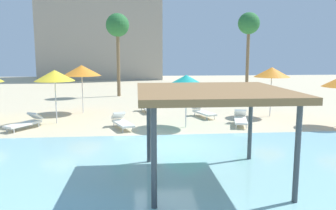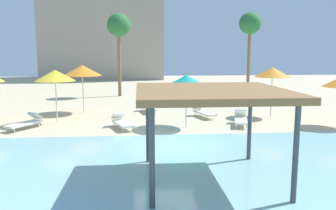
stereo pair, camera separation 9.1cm
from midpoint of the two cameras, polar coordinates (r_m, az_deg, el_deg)
name	(u,v)px [view 2 (the right image)]	position (r m, az deg, el deg)	size (l,w,h in m)	color
ground_plane	(165,145)	(13.76, -0.35, -6.65)	(80.00, 80.00, 0.00)	beige
lagoon_water	(181,201)	(8.83, 2.45, -15.61)	(44.00, 13.50, 0.04)	#8CC6CC
shade_pavilion	(211,95)	(9.62, 7.43, 1.67)	(4.14, 4.14, 2.65)	#42474C
beach_umbrella_orange_2	(272,72)	(20.28, 17.13, 5.23)	(2.02, 2.02, 2.82)	silver
beach_umbrella_teal_4	(186,82)	(16.59, 3.22, 3.92)	(2.36, 2.36, 2.58)	silver
beach_umbrella_yellow_5	(55,76)	(18.43, -18.16, 4.69)	(2.04, 2.04, 2.77)	silver
beach_umbrella_orange_6	(82,70)	(21.26, -13.97, 5.61)	(2.31, 2.31, 2.90)	silver
lounge_chair_0	(241,119)	(17.72, 12.18, -2.25)	(1.06, 1.99, 0.74)	white
lounge_chair_1	(148,107)	(21.14, -3.24, -0.29)	(1.01, 1.98, 0.74)	white
lounge_chair_3	(122,122)	(16.77, -7.51, -2.74)	(1.22, 1.99, 0.74)	white
lounge_chair_4	(26,122)	(17.87, -22.38, -2.63)	(1.51, 1.93, 0.74)	white
lounge_chair_5	(203,111)	(19.57, 6.04, -1.06)	(1.15, 1.99, 0.74)	white
palm_tree_1	(250,26)	(31.59, 13.56, 12.73)	(1.90, 1.90, 7.11)	brown
palm_tree_2	(119,27)	(28.97, -8.15, 12.68)	(1.90, 1.90, 6.80)	brown
hotel_block_0	(104,23)	(49.87, -10.56, 13.25)	(16.11, 9.18, 15.30)	#9E9384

